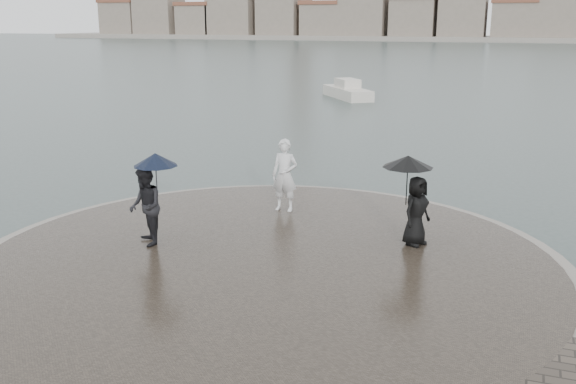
% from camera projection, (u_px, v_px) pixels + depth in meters
% --- Properties ---
extents(ground, '(400.00, 400.00, 0.00)m').
position_uv_depth(ground, '(183.00, 353.00, 10.19)').
color(ground, '#2B3835').
rests_on(ground, ground).
extents(kerb_ring, '(12.50, 12.50, 0.32)m').
position_uv_depth(kerb_ring, '(266.00, 267.00, 13.31)').
color(kerb_ring, gray).
rests_on(kerb_ring, ground).
extents(quay_tip, '(11.90, 11.90, 0.36)m').
position_uv_depth(quay_tip, '(266.00, 266.00, 13.31)').
color(quay_tip, '#2D261E').
rests_on(quay_tip, ground).
extents(statue, '(0.68, 0.45, 1.86)m').
position_uv_depth(statue, '(285.00, 175.00, 16.36)').
color(statue, silver).
rests_on(statue, quay_tip).
extents(visitor_left, '(1.25, 1.11, 2.04)m').
position_uv_depth(visitor_left, '(148.00, 197.00, 13.80)').
color(visitor_left, black).
rests_on(visitor_left, quay_tip).
extents(visitor_right, '(1.18, 1.11, 1.95)m').
position_uv_depth(visitor_right, '(413.00, 193.00, 13.85)').
color(visitor_right, black).
rests_on(visitor_right, quay_tip).
extents(far_skyline, '(260.00, 20.00, 37.00)m').
position_uv_depth(far_skyline, '(487.00, 18.00, 156.27)').
color(far_skyline, gray).
rests_on(far_skyline, ground).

